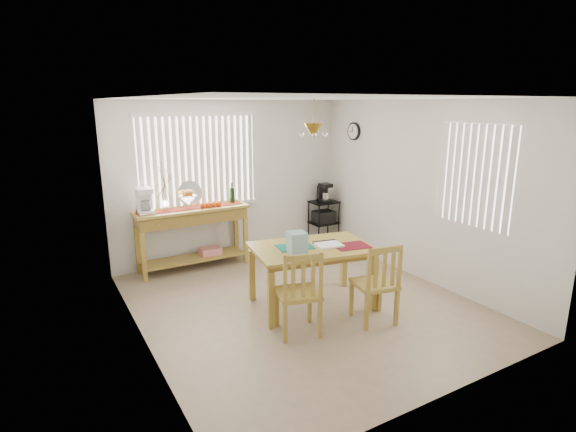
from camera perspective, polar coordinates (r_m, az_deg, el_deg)
ground at (r=5.98m, az=1.85°, el=-11.10°), size 4.00×4.50×0.01m
room_shell at (r=5.49m, az=1.93°, el=5.19°), size 4.20×4.70×2.70m
sideboard at (r=7.13m, az=-11.97°, el=-0.90°), size 1.73×0.49×0.97m
sideboard_items at (r=6.98m, az=-14.29°, el=1.99°), size 1.65×0.41×0.75m
wire_cart at (r=8.28m, az=4.55°, el=-0.30°), size 0.48×0.38×0.81m
cart_items at (r=8.18m, az=4.58°, el=2.94°), size 0.19×0.23×0.33m
dining_table at (r=5.70m, az=3.04°, el=-4.75°), size 1.62×1.20×0.79m
table_items at (r=5.47m, az=2.19°, el=-3.48°), size 1.13×0.72×0.25m
chair_left at (r=5.06m, az=1.41°, el=-9.82°), size 0.57×0.57×1.00m
chair_right at (r=5.42m, az=11.15°, el=-8.48°), size 0.54×0.54×0.99m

